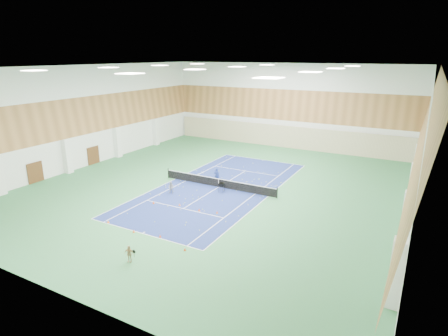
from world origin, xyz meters
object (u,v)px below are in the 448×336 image
(child_apron, at_px, (129,254))
(child_court, at_px, (171,188))
(ball_cart, at_px, (222,188))
(coach, at_px, (217,175))
(tennis_net, at_px, (219,182))

(child_apron, bearing_deg, child_court, 95.67)
(child_apron, distance_m, ball_cart, 14.39)
(ball_cart, bearing_deg, child_apron, -96.25)
(coach, distance_m, ball_cart, 2.91)
(coach, xyz_separation_m, ball_cart, (1.84, -2.23, -0.35))
(tennis_net, distance_m, child_apron, 15.57)
(tennis_net, height_order, ball_cart, tennis_net)
(tennis_net, bearing_deg, child_court, -129.66)
(tennis_net, relative_size, coach, 7.81)
(ball_cart, bearing_deg, tennis_net, 120.93)
(child_court, distance_m, child_apron, 12.70)
(child_court, relative_size, ball_cart, 1.29)
(coach, xyz_separation_m, child_apron, (2.84, -16.58, -0.23))
(tennis_net, height_order, child_court, child_court)
(child_court, relative_size, child_apron, 1.03)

